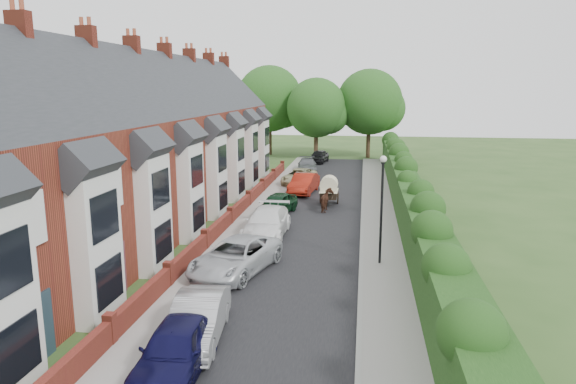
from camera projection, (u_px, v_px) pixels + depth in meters
name	position (u px, v px, depth m)	size (l,w,h in m)	color
ground	(296.00, 294.00, 20.59)	(140.00, 140.00, 0.00)	#2D4C1E
road	(312.00, 223.00, 31.33)	(6.00, 58.00, 0.02)	black
pavement_hedge_side	(380.00, 225.00, 30.72)	(2.20, 58.00, 0.12)	gray
pavement_house_side	(250.00, 220.00, 31.87)	(1.70, 58.00, 0.12)	gray
kerb_hedge_side	(362.00, 224.00, 30.87)	(0.18, 58.00, 0.13)	gray
kerb_house_side	(263.00, 221.00, 31.75)	(0.18, 58.00, 0.13)	gray
hedge	(412.00, 201.00, 30.16)	(2.10, 58.00, 2.85)	#143410
terrace_row	(140.00, 150.00, 30.94)	(9.05, 40.50, 11.50)	maroon
garden_wall_row	(230.00, 217.00, 30.97)	(0.35, 40.35, 1.10)	maroon
lamppost	(382.00, 196.00, 23.32)	(0.32, 0.32, 5.16)	black
tree_far_left	(319.00, 109.00, 58.68)	(7.14, 6.80, 9.29)	#332316
tree_far_right	(373.00, 104.00, 59.62)	(7.98, 7.60, 10.31)	#332316
tree_far_back	(273.00, 100.00, 62.26)	(8.40, 8.00, 10.82)	#332316
car_navy	(176.00, 348.00, 14.82)	(1.77, 4.41, 1.50)	black
car_silver_a	(198.00, 319.00, 16.77)	(1.55, 4.43, 1.46)	#9B9A9F
car_silver_b	(236.00, 257.00, 22.86)	(2.51, 5.44, 1.51)	silver
car_white	(267.00, 223.00, 28.46)	(2.19, 5.38, 1.56)	white
car_green	(277.00, 204.00, 33.52)	(1.63, 4.06, 1.38)	black
car_red	(304.00, 183.00, 40.24)	(1.62, 4.64, 1.53)	maroon
car_beige	(299.00, 177.00, 43.95)	(2.18, 4.74, 1.32)	tan
car_grey	(307.00, 165.00, 50.48)	(1.82, 4.48, 1.30)	#565A5E
car_black	(319.00, 156.00, 56.64)	(1.64, 4.07, 1.39)	black
horse	(327.00, 200.00, 34.22)	(0.81, 1.79, 1.51)	#442519
horse_cart	(329.00, 189.00, 36.00)	(1.31, 2.90, 2.09)	black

